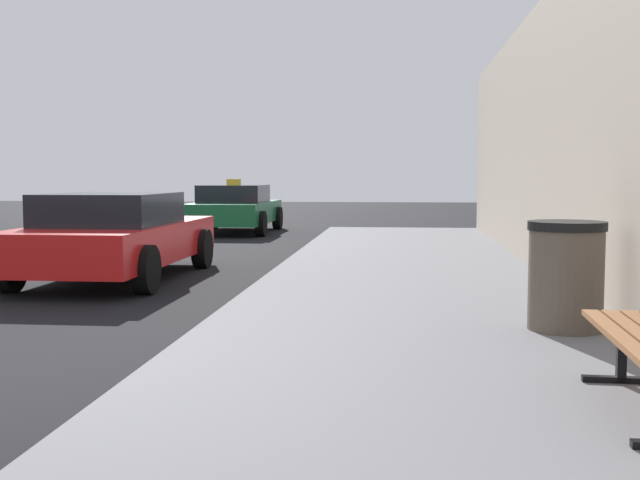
# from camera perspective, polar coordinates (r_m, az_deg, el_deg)

# --- Properties ---
(sidewalk) EXTENTS (4.00, 32.00, 0.15)m
(sidewalk) POSITION_cam_1_polar(r_m,az_deg,el_deg) (5.00, 7.46, -12.19)
(sidewalk) COLOR slate
(sidewalk) RESTS_ON ground_plane
(trash_bin) EXTENTS (0.69, 0.69, 0.97)m
(trash_bin) POSITION_cam_1_polar(r_m,az_deg,el_deg) (7.31, 17.46, -2.46)
(trash_bin) COLOR brown
(trash_bin) RESTS_ON sidewalk
(car_red) EXTENTS (2.06, 4.51, 1.27)m
(car_red) POSITION_cam_1_polar(r_m,az_deg,el_deg) (11.87, -14.69, 0.33)
(car_red) COLOR red
(car_red) RESTS_ON ground_plane
(car_green) EXTENTS (2.07, 4.17, 1.43)m
(car_green) POSITION_cam_1_polar(r_m,az_deg,el_deg) (21.04, -6.19, 2.31)
(car_green) COLOR #196638
(car_green) RESTS_ON ground_plane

